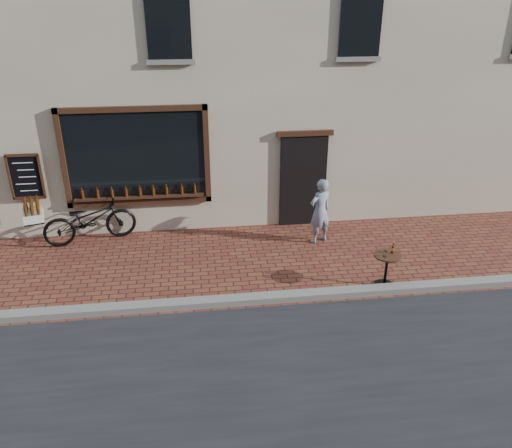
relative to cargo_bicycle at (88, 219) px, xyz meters
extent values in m
plane|color=#5C271D|center=(3.07, -3.12, -0.54)|extent=(90.00, 90.00, 0.00)
cube|color=slate|center=(3.07, -2.92, -0.48)|extent=(90.00, 0.25, 0.12)
cube|color=beige|center=(3.07, 3.38, 4.46)|extent=(28.00, 6.00, 10.00)
cube|color=black|center=(1.17, 0.33, 1.31)|extent=(3.00, 0.06, 2.00)
cube|color=black|center=(1.17, 0.31, 2.37)|extent=(3.24, 0.10, 0.12)
cube|color=black|center=(1.17, 0.31, 0.25)|extent=(3.24, 0.10, 0.12)
cube|color=black|center=(-0.39, 0.31, 1.31)|extent=(0.12, 0.10, 2.24)
cube|color=black|center=(2.73, 0.31, 1.31)|extent=(0.12, 0.10, 2.24)
cube|color=black|center=(1.17, 0.26, 0.38)|extent=(2.90, 0.16, 0.05)
cube|color=black|center=(4.97, 0.34, 0.56)|extent=(1.10, 0.10, 2.20)
cube|color=black|center=(4.97, 0.31, 1.72)|extent=(1.30, 0.10, 0.12)
cube|color=black|center=(-1.23, 0.32, 0.96)|extent=(0.62, 0.04, 0.92)
cylinder|color=#3D1C07|center=(-0.08, 0.26, 0.50)|extent=(0.06, 0.06, 0.19)
cylinder|color=#3D1C07|center=(0.23, 0.26, 0.50)|extent=(0.06, 0.06, 0.19)
cylinder|color=#3D1C07|center=(0.54, 0.26, 0.50)|extent=(0.06, 0.06, 0.19)
cylinder|color=#3D1C07|center=(0.85, 0.26, 0.50)|extent=(0.06, 0.06, 0.19)
cylinder|color=#3D1C07|center=(1.17, 0.26, 0.50)|extent=(0.06, 0.06, 0.19)
cylinder|color=#3D1C07|center=(1.48, 0.26, 0.50)|extent=(0.06, 0.06, 0.19)
cylinder|color=#3D1C07|center=(1.79, 0.26, 0.50)|extent=(0.06, 0.06, 0.19)
cylinder|color=#3D1C07|center=(2.10, 0.26, 0.50)|extent=(0.06, 0.06, 0.19)
cylinder|color=#3D1C07|center=(2.42, 0.26, 0.50)|extent=(0.06, 0.06, 0.19)
cube|color=black|center=(2.07, 0.34, 4.06)|extent=(0.90, 0.06, 1.40)
cube|color=black|center=(6.07, 0.34, 4.06)|extent=(0.90, 0.06, 1.40)
imported|color=black|center=(0.04, 0.01, -0.01)|extent=(2.13, 1.22, 1.06)
cube|color=black|center=(-1.04, -0.29, 0.19)|extent=(0.54, 0.65, 0.04)
cube|color=beige|center=(-1.04, -0.29, 0.29)|extent=(0.54, 0.67, 0.16)
cylinder|color=#3D1C07|center=(-0.87, -0.46, 0.48)|extent=(0.07, 0.07, 0.22)
cylinder|color=#3D1C07|center=(-0.98, -0.49, 0.48)|extent=(0.07, 0.07, 0.22)
cylinder|color=#3D1C07|center=(-1.09, -0.52, 0.48)|extent=(0.07, 0.07, 0.22)
cylinder|color=#3D1C07|center=(-0.91, -0.33, 0.48)|extent=(0.07, 0.07, 0.22)
cylinder|color=#3D1C07|center=(-1.02, -0.36, 0.48)|extent=(0.07, 0.07, 0.22)
cylinder|color=#3D1C07|center=(-1.13, -0.39, 0.48)|extent=(0.07, 0.07, 0.22)
cylinder|color=#3D1C07|center=(-0.94, -0.19, 0.48)|extent=(0.07, 0.07, 0.22)
cylinder|color=#3D1C07|center=(-1.06, -0.22, 0.48)|extent=(0.07, 0.07, 0.22)
cylinder|color=#3D1C07|center=(-1.17, -0.25, 0.48)|extent=(0.07, 0.07, 0.22)
cylinder|color=#3D1C07|center=(-0.98, -0.05, 0.48)|extent=(0.07, 0.07, 0.22)
cylinder|color=#3D1C07|center=(-1.09, -0.08, 0.48)|extent=(0.07, 0.07, 0.22)
cylinder|color=#3D1C07|center=(-1.21, -0.12, 0.48)|extent=(0.07, 0.07, 0.22)
cylinder|color=black|center=(5.96, -2.69, -0.53)|extent=(0.38, 0.38, 0.03)
cylinder|color=black|center=(5.96, -2.69, -0.21)|extent=(0.05, 0.05, 0.61)
cylinder|color=black|center=(5.96, -2.69, 0.11)|extent=(0.52, 0.52, 0.03)
cylinder|color=gold|center=(6.06, -2.63, 0.21)|extent=(0.06, 0.06, 0.05)
cylinder|color=white|center=(5.87, -2.75, 0.19)|extent=(0.07, 0.07, 0.11)
imported|color=gray|center=(5.15, -0.66, 0.20)|extent=(0.64, 0.55, 1.49)
camera|label=1|loc=(2.44, -10.56, 4.58)|focal=35.00mm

